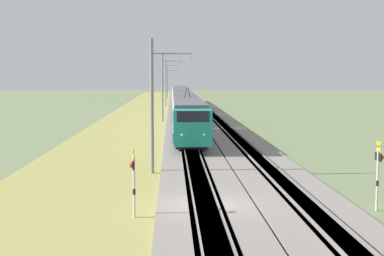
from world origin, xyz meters
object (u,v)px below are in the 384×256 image
(crossing_signal_far, at_px, (378,169))
(catenary_mast_distant, at_px, (167,82))
(catenary_mast_far, at_px, (166,83))
(catenary_mast_near, at_px, (153,105))
(passenger_train, at_px, (182,101))
(catenary_mast_mid, at_px, (163,87))
(crossing_signal_near, at_px, (134,176))

(crossing_signal_far, relative_size, catenary_mast_distant, 0.38)
(catenary_mast_far, relative_size, catenary_mast_distant, 1.08)
(catenary_mast_near, bearing_deg, passenger_train, -3.21)
(catenary_mast_distant, bearing_deg, catenary_mast_mid, 180.00)
(catenary_mast_far, height_order, catenary_mast_distant, catenary_mast_far)
(catenary_mast_near, distance_m, catenary_mast_distant, 110.57)
(crossing_signal_far, bearing_deg, catenary_mast_far, 97.15)
(catenary_mast_near, bearing_deg, catenary_mast_mid, 0.01)
(crossing_signal_far, distance_m, catenary_mast_distant, 120.15)
(catenary_mast_distant, bearing_deg, crossing_signal_near, 179.78)
(crossing_signal_near, bearing_deg, catenary_mast_distant, -90.22)
(catenary_mast_mid, distance_m, catenary_mast_distant, 73.71)
(crossing_signal_near, relative_size, catenary_mast_distant, 0.37)
(passenger_train, xyz_separation_m, catenary_mast_mid, (-10.30, 2.65, 2.25))
(crossing_signal_near, relative_size, catenary_mast_far, 0.35)
(crossing_signal_far, bearing_deg, crossing_signal_near, -173.92)
(crossing_signal_far, relative_size, catenary_mast_mid, 0.36)
(crossing_signal_far, distance_m, catenary_mast_far, 83.51)
(passenger_train, distance_m, catenary_mast_mid, 10.87)
(catenary_mast_near, xyz_separation_m, catenary_mast_distant, (110.57, 0.00, 0.01))
(passenger_train, bearing_deg, catenary_mast_near, -3.21)
(catenary_mast_near, xyz_separation_m, catenary_mast_far, (73.71, 0.00, 0.34))
(passenger_train, bearing_deg, catenary_mast_mid, -14.44)
(catenary_mast_near, xyz_separation_m, catenary_mast_mid, (36.86, 0.00, 0.27))
(passenger_train, xyz_separation_m, crossing_signal_far, (-56.26, -7.73, -0.37))
(catenary_mast_near, relative_size, catenary_mast_mid, 0.94)
(crossing_signal_far, xyz_separation_m, catenary_mast_near, (9.11, 10.38, 2.36))
(crossing_signal_near, distance_m, catenary_mast_distant, 120.86)
(catenary_mast_far, bearing_deg, crossing_signal_near, 179.68)
(passenger_train, xyz_separation_m, catenary_mast_near, (-47.16, 2.65, 1.98))
(passenger_train, distance_m, catenary_mast_distant, 63.50)
(catenary_mast_distant, bearing_deg, crossing_signal_far, -175.04)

